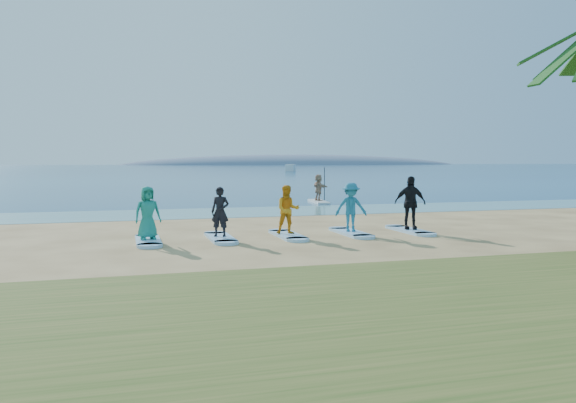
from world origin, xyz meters
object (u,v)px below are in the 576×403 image
object	(u,v)px
student_3	(351,207)
student_0	(148,213)
boat_offshore_b	(290,171)
student_4	(410,203)
surfboard_3	(351,233)
paddleboarder	(319,187)
paddleboard	(319,202)
student_2	(288,210)
surfboard_2	(288,235)
student_1	(220,212)
surfboard_0	(148,241)
surfboard_4	(410,230)
surfboard_1	(220,238)

from	to	relation	value
student_3	student_0	bearing A→B (deg)	-167.93
boat_offshore_b	student_4	size ratio (longest dim) A/B	2.93
surfboard_3	student_4	xyz separation A→B (m)	(2.14, 0.00, 0.94)
paddleboarder	student_4	size ratio (longest dim) A/B	0.84
paddleboard	student_2	bearing A→B (deg)	-105.96
boat_offshore_b	student_4	distance (m)	105.85
boat_offshore_b	surfboard_2	size ratio (longest dim) A/B	2.37
boat_offshore_b	student_2	xyz separation A→B (m)	(-30.72, -102.49, 0.86)
paddleboarder	surfboard_2	size ratio (longest dim) A/B	0.68
surfboard_3	student_3	xyz separation A→B (m)	(0.00, 0.00, 0.84)
student_3	student_4	distance (m)	2.14
student_2	student_0	bearing A→B (deg)	-169.60
student_1	surfboard_2	distance (m)	2.29
student_1	surfboard_0	bearing A→B (deg)	-155.07
boat_offshore_b	student_3	distance (m)	106.40
boat_offshore_b	surfboard_3	world-z (taller)	boat_offshore_b
surfboard_2	paddleboard	bearing A→B (deg)	66.60
student_1	boat_offshore_b	bearing A→B (deg)	97.15
student_1	student_2	world-z (taller)	student_2
paddleboarder	surfboard_4	xyz separation A→B (m)	(-1.40, -13.14, -0.83)
surfboard_1	surfboard_4	distance (m)	6.43
boat_offshore_b	student_1	distance (m)	107.63
surfboard_2	student_4	size ratio (longest dim) A/B	1.23
surfboard_2	surfboard_3	distance (m)	2.14
student_1	surfboard_2	bearing A→B (deg)	24.93
surfboard_3	surfboard_0	bearing A→B (deg)	180.00
paddleboarder	boat_offshore_b	distance (m)	92.79
surfboard_1	student_1	world-z (taller)	student_1
paddleboard	student_1	bearing A→B (deg)	-113.35
surfboard_0	student_1	size ratio (longest dim) A/B	1.46
paddleboarder	student_0	xyz separation A→B (m)	(-9.97, -13.14, -0.00)
surfboard_2	student_3	size ratio (longest dim) A/B	1.38
paddleboard	surfboard_1	size ratio (longest dim) A/B	1.36
surfboard_2	student_4	distance (m)	4.39
paddleboarder	paddleboard	bearing A→B (deg)	-0.00
surfboard_0	surfboard_1	xyz separation A→B (m)	(2.14, 0.00, 0.00)
paddleboard	student_4	world-z (taller)	student_4
surfboard_4	student_4	world-z (taller)	student_4
surfboard_2	student_2	bearing A→B (deg)	0.00
surfboard_0	student_0	xyz separation A→B (m)	(0.00, 0.00, 0.83)
student_2	surfboard_2	bearing A→B (deg)	0.00
paddleboard	boat_offshore_b	size ratio (longest dim) A/B	0.57
surfboard_2	surfboard_3	world-z (taller)	same
surfboard_1	surfboard_3	xyz separation A→B (m)	(4.29, 0.00, 0.00)
student_0	surfboard_3	xyz separation A→B (m)	(6.43, -0.00, -0.83)
paddleboard	student_3	size ratio (longest dim) A/B	1.89
boat_offshore_b	paddleboarder	bearing A→B (deg)	-82.75
boat_offshore_b	surfboard_2	distance (m)	106.99
surfboard_0	surfboard_3	bearing A→B (deg)	0.00
student_0	surfboard_1	world-z (taller)	student_0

